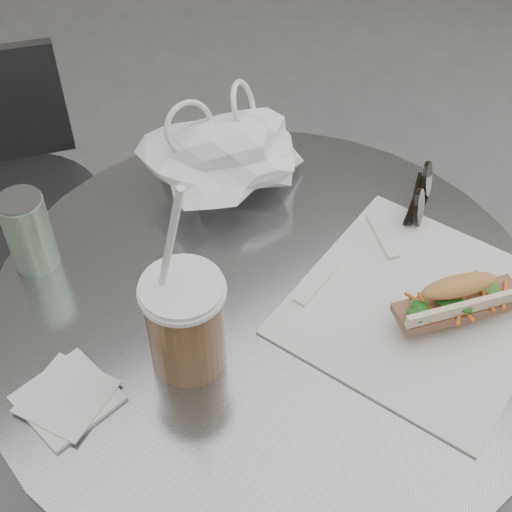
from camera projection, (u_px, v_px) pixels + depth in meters
cafe_table at (266, 409)px, 1.16m from camera, size 0.76×0.76×0.74m
chair_far at (24, 244)px, 1.61m from camera, size 0.40×0.43×0.74m
sandwich_paper at (419, 307)px, 0.95m from camera, size 0.41×0.40×0.00m
banh_mi at (458, 301)px, 0.91m from camera, size 0.22×0.14×0.07m
iced_coffee at (185, 322)px, 0.85m from camera, size 0.10×0.10×0.30m
sunglasses at (421, 195)px, 1.08m from camera, size 0.11×0.09×0.06m
plastic_bag at (226, 157)px, 1.08m from camera, size 0.28×0.25×0.12m
napkin_stack at (67, 398)px, 0.85m from camera, size 0.13×0.13×0.01m
drink_can at (29, 232)px, 0.97m from camera, size 0.06×0.06×0.12m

